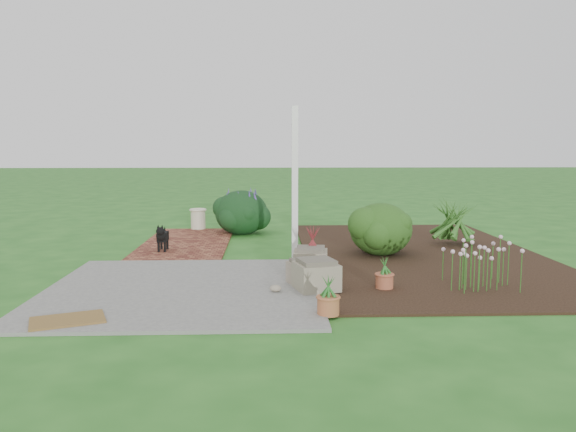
{
  "coord_description": "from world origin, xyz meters",
  "views": [
    {
      "loc": [
        -0.13,
        -8.93,
        1.87
      ],
      "look_at": [
        0.2,
        0.4,
        0.7
      ],
      "focal_mm": 35.0,
      "sensor_mm": 36.0,
      "label": 1
    }
  ],
  "objects_px": {
    "black_dog": "(162,236)",
    "evergreen_shrub": "(381,228)",
    "cream_ceramic_urn": "(198,219)",
    "stone_trough_near": "(306,273)"
  },
  "relations": [
    {
      "from": "stone_trough_near",
      "to": "black_dog",
      "type": "xyz_separation_m",
      "value": [
        -2.35,
        2.42,
        0.13
      ]
    },
    {
      "from": "stone_trough_near",
      "to": "cream_ceramic_urn",
      "type": "height_order",
      "value": "cream_ceramic_urn"
    },
    {
      "from": "black_dog",
      "to": "evergreen_shrub",
      "type": "height_order",
      "value": "evergreen_shrub"
    },
    {
      "from": "black_dog",
      "to": "cream_ceramic_urn",
      "type": "relative_size",
      "value": 1.2
    },
    {
      "from": "cream_ceramic_urn",
      "to": "evergreen_shrub",
      "type": "xyz_separation_m",
      "value": [
        3.48,
        -3.0,
        0.23
      ]
    },
    {
      "from": "black_dog",
      "to": "cream_ceramic_urn",
      "type": "height_order",
      "value": "black_dog"
    },
    {
      "from": "cream_ceramic_urn",
      "to": "evergreen_shrub",
      "type": "distance_m",
      "value": 4.6
    },
    {
      "from": "stone_trough_near",
      "to": "cream_ceramic_urn",
      "type": "relative_size",
      "value": 0.98
    },
    {
      "from": "black_dog",
      "to": "cream_ceramic_urn",
      "type": "distance_m",
      "value": 2.7
    },
    {
      "from": "black_dog",
      "to": "evergreen_shrub",
      "type": "xyz_separation_m",
      "value": [
        3.77,
        -0.32,
        0.17
      ]
    }
  ]
}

